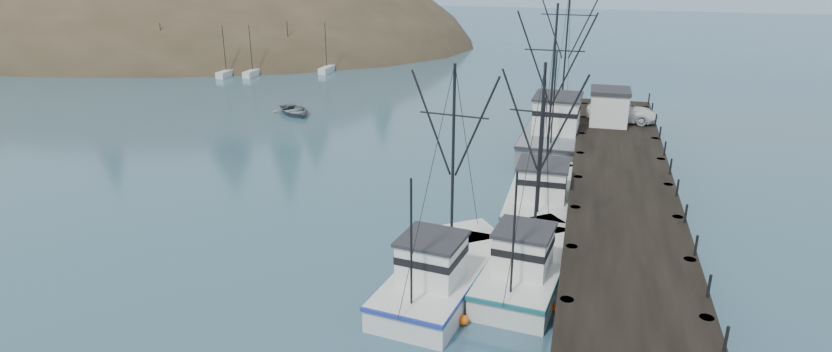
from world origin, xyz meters
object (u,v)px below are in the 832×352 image
(pier, at_px, (622,185))
(work_vessel, at_px, (558,131))
(trawler_mid, at_px, (444,272))
(pickup_truck, at_px, (622,112))
(pier_shed, at_px, (609,106))
(motorboat, at_px, (295,114))
(trawler_near, at_px, (528,264))
(trawler_far, at_px, (543,192))

(pier, height_order, work_vessel, work_vessel)
(trawler_mid, distance_m, pickup_truck, 27.87)
(pier_shed, distance_m, motorboat, 29.14)
(work_vessel, bearing_deg, trawler_near, -90.16)
(pier, relative_size, trawler_far, 3.52)
(work_vessel, bearing_deg, pier, -70.89)
(work_vessel, distance_m, motorboat, 25.28)
(pier, relative_size, pier_shed, 13.75)
(trawler_mid, distance_m, motorboat, 35.77)
(pier, bearing_deg, trawler_far, -178.59)
(work_vessel, height_order, motorboat, work_vessel)
(trawler_far, distance_m, motorboat, 30.14)
(trawler_near, distance_m, pickup_truck, 25.08)
(trawler_mid, height_order, motorboat, trawler_mid)
(pier, bearing_deg, pickup_truck, 88.51)
(trawler_near, distance_m, trawler_far, 9.92)
(pier, bearing_deg, pier_shed, 93.14)
(trawler_near, distance_m, trawler_mid, 4.22)
(trawler_far, distance_m, pickup_truck, 15.55)
(pier_shed, bearing_deg, trawler_mid, -106.81)
(trawler_near, relative_size, pickup_truck, 1.97)
(trawler_far, xyz_separation_m, work_vessel, (0.11, 13.07, 0.41))
(trawler_mid, bearing_deg, trawler_far, 72.50)
(pier, height_order, trawler_mid, trawler_mid)
(work_vessel, xyz_separation_m, pier_shed, (3.76, 0.28, 2.19))
(work_vessel, xyz_separation_m, pickup_truck, (4.86, 1.54, 1.53))
(pickup_truck, bearing_deg, trawler_far, 168.59)
(pier, height_order, pier_shed, pier_shed)
(pier, xyz_separation_m, trawler_near, (-4.55, -10.03, -0.87))
(pickup_truck, xyz_separation_m, motorboat, (-29.79, 2.47, -2.76))
(trawler_mid, relative_size, pier_shed, 3.43)
(trawler_far, relative_size, pier_shed, 3.91)
(pier, relative_size, trawler_mid, 4.01)
(trawler_near, height_order, pickup_truck, trawler_near)
(pier, distance_m, trawler_far, 4.68)
(motorboat, bearing_deg, pier_shed, -52.83)
(trawler_far, height_order, work_vessel, work_vessel)
(trawler_near, bearing_deg, trawler_far, 90.29)
(trawler_mid, bearing_deg, pier_shed, 73.19)
(trawler_near, bearing_deg, pickup_truck, 78.64)
(pier, xyz_separation_m, motorboat, (-29.42, 16.96, -1.69))
(work_vessel, relative_size, motorboat, 3.27)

